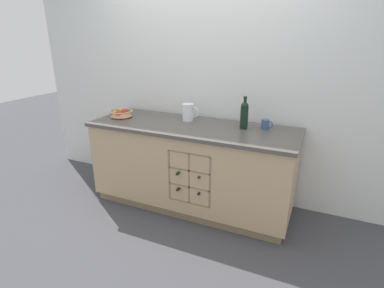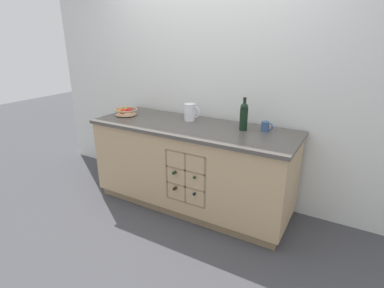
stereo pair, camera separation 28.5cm
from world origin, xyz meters
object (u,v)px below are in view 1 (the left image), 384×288
(ceramic_mug, at_px, (266,124))
(white_pitcher, at_px, (188,112))
(fruit_bowl, at_px, (121,113))
(standing_wine_bottle, at_px, (244,114))

(ceramic_mug, bearing_deg, white_pitcher, -178.42)
(fruit_bowl, distance_m, ceramic_mug, 1.56)
(ceramic_mug, distance_m, standing_wine_bottle, 0.23)
(white_pitcher, bearing_deg, ceramic_mug, 1.58)
(fruit_bowl, height_order, white_pitcher, white_pitcher)
(fruit_bowl, distance_m, standing_wine_bottle, 1.36)
(fruit_bowl, xyz_separation_m, standing_wine_bottle, (1.35, 0.13, 0.09))
(fruit_bowl, relative_size, ceramic_mug, 2.30)
(white_pitcher, height_order, ceramic_mug, white_pitcher)
(ceramic_mug, bearing_deg, fruit_bowl, -173.00)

